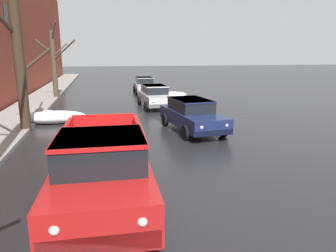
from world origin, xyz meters
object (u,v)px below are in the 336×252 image
bare_tree_far_down_block (54,62)px  pickup_truck_red_approaching_near_lane (103,166)px  sedan_white_parked_kerbside_mid (155,96)px  sedan_darkblue_parked_kerbside_close (192,114)px  sedan_silver_parked_far_down_block (144,85)px  bare_tree_mid_block (19,63)px

bare_tree_far_down_block → pickup_truck_red_approaching_near_lane: bearing=-80.3°
pickup_truck_red_approaching_near_lane → sedan_white_parked_kerbside_mid: (3.59, 12.95, -0.13)m
bare_tree_far_down_block → sedan_white_parked_kerbside_mid: bearing=-40.3°
sedan_darkblue_parked_kerbside_close → sedan_white_parked_kerbside_mid: size_ratio=1.03×
pickup_truck_red_approaching_near_lane → sedan_darkblue_parked_kerbside_close: bearing=57.1°
sedan_darkblue_parked_kerbside_close → sedan_silver_parked_far_down_block: same height
sedan_white_parked_kerbside_mid → sedan_silver_parked_far_down_block: (0.45, 7.57, -0.00)m
bare_tree_mid_block → pickup_truck_red_approaching_near_lane: size_ratio=1.15×
pickup_truck_red_approaching_near_lane → sedan_silver_parked_far_down_block: bearing=78.8°
bare_tree_mid_block → sedan_silver_parked_far_down_block: bearing=60.3°
sedan_silver_parked_far_down_block → sedan_darkblue_parked_kerbside_close: bearing=-90.1°
bare_tree_mid_block → sedan_darkblue_parked_kerbside_close: 7.75m
bare_tree_mid_block → sedan_darkblue_parked_kerbside_close: size_ratio=1.38×
pickup_truck_red_approaching_near_lane → sedan_silver_parked_far_down_block: (4.05, 20.52, -0.13)m
bare_tree_mid_block → sedan_silver_parked_far_down_block: size_ratio=1.52×
bare_tree_mid_block → bare_tree_far_down_block: (0.04, 10.97, -0.23)m
pickup_truck_red_approaching_near_lane → sedan_white_parked_kerbside_mid: size_ratio=1.23×
bare_tree_mid_block → bare_tree_far_down_block: size_ratio=1.09×
sedan_darkblue_parked_kerbside_close → sedan_white_parked_kerbside_mid: bearing=93.6°
sedan_darkblue_parked_kerbside_close → sedan_white_parked_kerbside_mid: (-0.42, 6.76, -0.00)m
pickup_truck_red_approaching_near_lane → sedan_darkblue_parked_kerbside_close: 7.38m
sedan_white_parked_kerbside_mid → pickup_truck_red_approaching_near_lane: bearing=-105.5°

